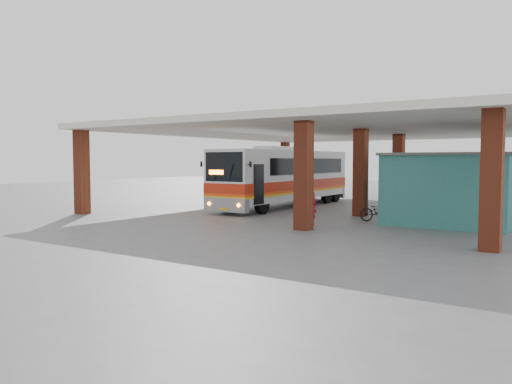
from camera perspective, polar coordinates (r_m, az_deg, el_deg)
The scene contains 8 objects.
ground at distance 24.20m, azimuth 2.51°, elevation -2.97°, with size 90.00×90.00×0.00m, color #515154.
brick_columns at distance 27.85m, azimuth 10.37°, elevation 2.33°, with size 20.10×21.60×4.35m.
canopy_roof at distance 29.64m, azimuth 9.91°, elevation 6.91°, with size 21.00×23.00×0.30m, color silver.
shop_building at distance 25.11m, azimuth 22.27°, elevation 0.58°, with size 5.20×8.20×3.11m.
coach_bus at distance 29.95m, azimuth 3.27°, elevation 1.72°, with size 2.68×12.34×3.58m.
motorcycle at distance 23.07m, azimuth 13.92°, elevation -2.16°, with size 0.66×1.89×0.99m, color black.
pedestrian at distance 21.28m, azimuth 6.07°, elevation -1.43°, with size 0.67×0.44×1.82m, color red.
red_chair at distance 30.43m, azimuth 19.59°, elevation -1.07°, with size 0.50×0.50×0.86m.
Camera 1 is at (12.39, -20.60, 2.80)m, focal length 35.00 mm.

